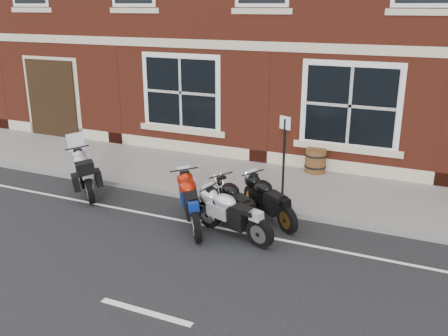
% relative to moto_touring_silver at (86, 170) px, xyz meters
% --- Properties ---
extents(ground, '(80.00, 80.00, 0.00)m').
position_rel_moto_touring_silver_xyz_m(ground, '(4.15, -0.77, -0.56)').
color(ground, black).
rests_on(ground, ground).
extents(sidewalk, '(30.00, 3.00, 0.12)m').
position_rel_moto_touring_silver_xyz_m(sidewalk, '(4.15, 2.23, -0.50)').
color(sidewalk, slate).
rests_on(sidewalk, ground).
extents(kerb, '(30.00, 0.16, 0.12)m').
position_rel_moto_touring_silver_xyz_m(kerb, '(4.15, 0.65, -0.50)').
color(kerb, slate).
rests_on(kerb, ground).
extents(moto_touring_silver, '(1.61, 1.55, 1.38)m').
position_rel_moto_touring_silver_xyz_m(moto_touring_silver, '(0.00, 0.00, 0.00)').
color(moto_touring_silver, black).
rests_on(moto_touring_silver, ground).
extents(moto_sport_red, '(1.35, 1.85, 0.97)m').
position_rel_moto_touring_silver_xyz_m(moto_sport_red, '(3.33, -0.63, -0.00)').
color(moto_sport_red, black).
rests_on(moto_sport_red, ground).
extents(moto_sport_black, '(1.62, 1.28, 0.88)m').
position_rel_moto_touring_silver_xyz_m(moto_sport_black, '(4.72, 0.26, -0.06)').
color(moto_sport_black, black).
rests_on(moto_sport_black, ground).
extents(moto_sport_silver, '(1.90, 0.74, 0.88)m').
position_rel_moto_touring_silver_xyz_m(moto_sport_silver, '(4.31, -0.79, -0.06)').
color(moto_sport_silver, black).
rests_on(moto_sport_silver, ground).
extents(moto_naked_black, '(1.61, 1.33, 0.89)m').
position_rel_moto_touring_silver_xyz_m(moto_naked_black, '(4.16, -0.23, -0.05)').
color(moto_naked_black, black).
rests_on(moto_naked_black, ground).
extents(barrel_planter, '(0.59, 0.59, 0.65)m').
position_rel_moto_touring_silver_xyz_m(barrel_planter, '(4.88, 3.53, -0.12)').
color(barrel_planter, '#543F16').
rests_on(barrel_planter, sidewalk).
extents(parking_sign, '(0.28, 0.13, 2.05)m').
position_rel_moto_touring_silver_xyz_m(parking_sign, '(4.79, 0.94, 0.74)').
color(parking_sign, black).
rests_on(parking_sign, sidewalk).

